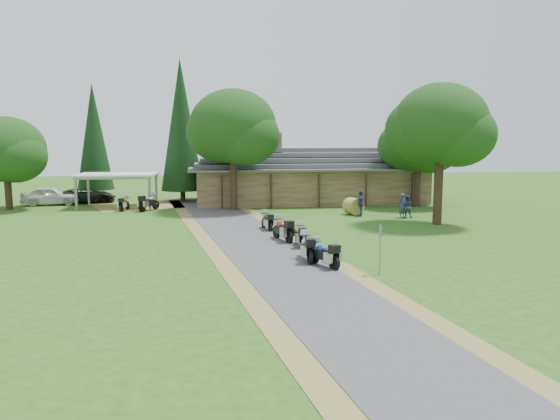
{
  "coord_description": "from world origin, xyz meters",
  "views": [
    {
      "loc": [
        -3.39,
        -24.43,
        5.89
      ],
      "look_at": [
        0.97,
        6.86,
        1.6
      ],
      "focal_mm": 35.0,
      "sensor_mm": 36.0,
      "label": 1
    }
  ],
  "objects": [
    {
      "name": "person_c",
      "position": [
        8.04,
        14.3,
        1.13
      ],
      "size": [
        0.68,
        0.77,
        2.26
      ],
      "primitive_type": "imported",
      "rotation": [
        0.0,
        0.0,
        4.31
      ],
      "color": "#303D5A",
      "rests_on": "ground"
    },
    {
      "name": "motorcycle_carport_a",
      "position": [
        -9.74,
        20.06,
        0.59
      ],
      "size": [
        0.93,
        1.82,
        1.19
      ],
      "primitive_type": null,
      "rotation": [
        0.0,
        0.0,
        1.35
      ],
      "color": "yellow",
      "rests_on": "ground"
    },
    {
      "name": "carport",
      "position": [
        -10.57,
        22.41,
        1.39
      ],
      "size": [
        6.69,
        4.68,
        2.79
      ],
      "primitive_type": null,
      "rotation": [
        0.0,
        0.0,
        -0.06
      ],
      "color": "silver",
      "rests_on": "ground"
    },
    {
      "name": "motorcycle_row_d",
      "position": [
        0.95,
        5.63,
        0.72
      ],
      "size": [
        1.28,
        2.21,
        1.43
      ],
      "primitive_type": null,
      "rotation": [
        0.0,
        0.0,
        1.88
      ],
      "color": "red",
      "rests_on": "ground"
    },
    {
      "name": "hay_bale",
      "position": [
        7.74,
        15.23,
        0.63
      ],
      "size": [
        1.55,
        1.48,
        1.26
      ],
      "primitive_type": "cylinder",
      "rotation": [
        1.57,
        0.0,
        0.3
      ],
      "color": "olive",
      "rests_on": "ground"
    },
    {
      "name": "car_white_sedan",
      "position": [
        -16.5,
        24.39,
        1.01
      ],
      "size": [
        3.25,
        6.3,
        2.01
      ],
      "primitive_type": "imported",
      "rotation": [
        0.0,
        0.0,
        1.69
      ],
      "color": "silver",
      "rests_on": "ground"
    },
    {
      "name": "sign_post",
      "position": [
        3.98,
        -2.45,
        1.08
      ],
      "size": [
        0.39,
        0.06,
        2.16
      ],
      "primitive_type": null,
      "color": "gray",
      "rests_on": "ground"
    },
    {
      "name": "driveway",
      "position": [
        -0.5,
        4.0,
        0.0
      ],
      "size": [
        51.95,
        51.95,
        0.0
      ],
      "primitive_type": "plane",
      "rotation": [
        0.0,
        0.0,
        0.14
      ],
      "color": "#404042",
      "rests_on": "ground"
    },
    {
      "name": "oak_silo",
      "position": [
        -19.04,
        21.86,
        3.91
      ],
      "size": [
        6.16,
        6.16,
        7.82
      ],
      "primitive_type": null,
      "color": "#12350F",
      "rests_on": "ground"
    },
    {
      "name": "motorcycle_row_a",
      "position": [
        1.92,
        -0.77,
        0.65
      ],
      "size": [
        1.38,
        1.97,
        1.29
      ],
      "primitive_type": null,
      "rotation": [
        0.0,
        0.0,
        2.02
      ],
      "color": "navy",
      "rests_on": "ground"
    },
    {
      "name": "motorcycle_carport_b",
      "position": [
        -7.78,
        19.63,
        0.71
      ],
      "size": [
        1.74,
        2.09,
        1.42
      ],
      "primitive_type": null,
      "rotation": [
        0.0,
        0.0,
        0.96
      ],
      "color": "slate",
      "rests_on": "ground"
    },
    {
      "name": "person_b",
      "position": [
        11.16,
        13.1,
        0.96
      ],
      "size": [
        0.66,
        0.59,
        1.92
      ],
      "primitive_type": "imported",
      "rotation": [
        0.0,
        0.0,
        2.68
      ],
      "color": "#303D5A",
      "rests_on": "ground"
    },
    {
      "name": "oak_driveway",
      "position": [
        12.1,
        10.05,
        5.44
      ],
      "size": [
        6.21,
        6.21,
        10.88
      ],
      "primitive_type": null,
      "color": "#12350F",
      "rests_on": "ground"
    },
    {
      "name": "oak_lodge_right",
      "position": [
        14.33,
        19.12,
        4.39
      ],
      "size": [
        5.87,
        5.87,
        8.79
      ],
      "primitive_type": null,
      "color": "#12350F",
      "rests_on": "ground"
    },
    {
      "name": "car_dark_suv",
      "position": [
        -13.72,
        25.48,
        1.02
      ],
      "size": [
        3.32,
        5.7,
        2.05
      ],
      "primitive_type": "imported",
      "rotation": [
        0.0,
        0.0,
        1.78
      ],
      "color": "black",
      "rests_on": "ground"
    },
    {
      "name": "cedar_near",
      "position": [
        -5.34,
        25.86,
        6.4
      ],
      "size": [
        3.82,
        3.82,
        12.79
      ],
      "primitive_type": "cone",
      "color": "black",
      "rests_on": "ground"
    },
    {
      "name": "lodge",
      "position": [
        6.0,
        24.0,
        2.45
      ],
      "size": [
        21.4,
        9.4,
        4.9
      ],
      "primitive_type": null,
      "color": "brown",
      "rests_on": "ground"
    },
    {
      "name": "motorcycle_row_e",
      "position": [
        0.49,
        9.42,
        0.61
      ],
      "size": [
        0.9,
        1.85,
        1.21
      ],
      "primitive_type": null,
      "rotation": [
        0.0,
        0.0,
        1.76
      ],
      "color": "black",
      "rests_on": "ground"
    },
    {
      "name": "motorcycle_row_c",
      "position": [
        1.69,
        3.96,
        0.64
      ],
      "size": [
        0.68,
        1.89,
        1.28
      ],
      "primitive_type": null,
      "rotation": [
        0.0,
        0.0,
        1.53
      ],
      "color": "yellow",
      "rests_on": "ground"
    },
    {
      "name": "ground",
      "position": [
        0.0,
        0.0,
        0.0
      ],
      "size": [
        120.0,
        120.0,
        0.0
      ],
      "primitive_type": "plane",
      "color": "#294914",
      "rests_on": "ground"
    },
    {
      "name": "cedar_far",
      "position": [
        -13.55,
        28.95,
        5.39
      ],
      "size": [
        3.36,
        3.36,
        10.77
      ],
      "primitive_type": "cone",
      "color": "black",
      "rests_on": "ground"
    },
    {
      "name": "oak_lodge_left",
      "position": [
        -1.06,
        19.11,
        5.38
      ],
      "size": [
        6.89,
        6.89,
        10.76
      ],
      "primitive_type": null,
      "color": "#12350F",
      "rests_on": "ground"
    },
    {
      "name": "person_a",
      "position": [
        10.73,
        13.07,
        1.05
      ],
      "size": [
        0.73,
        0.68,
        2.1
      ],
      "primitive_type": "imported",
      "rotation": [
        0.0,
        0.0,
        3.7
      ],
      "color": "#303D5A",
      "rests_on": "ground"
    },
    {
      "name": "motorcycle_row_b",
      "position": [
        1.36,
        0.52,
        0.69
      ],
      "size": [
        0.7,
        2.03,
        1.38
      ],
      "primitive_type": null,
      "rotation": [
        0.0,
        0.0,
        1.59
      ],
      "color": "#AEB0B7",
      "rests_on": "ground"
    }
  ]
}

